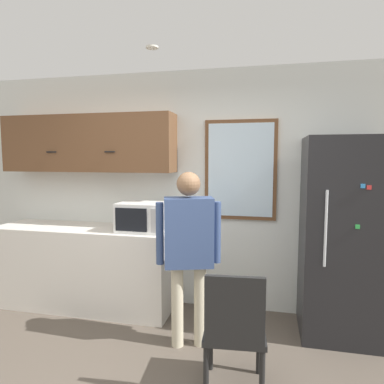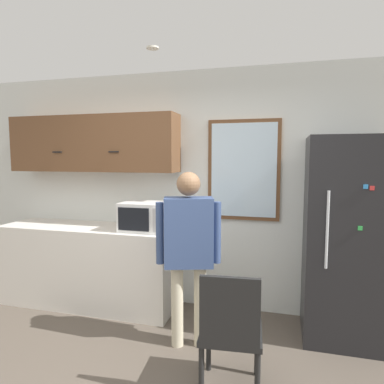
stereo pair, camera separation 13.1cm
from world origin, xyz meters
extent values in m
cube|color=silver|center=(0.00, 1.94, 1.35)|extent=(6.00, 0.06, 2.70)
cube|color=silver|center=(-1.17, 1.60, 0.47)|extent=(2.06, 0.63, 0.93)
cube|color=brown|center=(-1.17, 1.75, 1.89)|extent=(2.06, 0.34, 0.65)
cube|color=black|center=(-1.53, 1.57, 1.79)|extent=(0.12, 0.01, 0.01)
cube|color=black|center=(-0.81, 1.57, 1.79)|extent=(0.12, 0.01, 0.01)
cube|color=white|center=(-0.44, 1.55, 1.09)|extent=(0.49, 0.37, 0.31)
cube|color=black|center=(-0.49, 1.36, 1.09)|extent=(0.34, 0.01, 0.24)
cube|color=#B2B2B2|center=(-0.23, 1.36, 1.09)|extent=(0.07, 0.01, 0.25)
cylinder|color=beige|center=(0.11, 1.00, 0.38)|extent=(0.11, 0.11, 0.75)
cylinder|color=beige|center=(0.31, 1.06, 0.38)|extent=(0.11, 0.11, 0.75)
cube|color=#384C7A|center=(0.21, 1.03, 1.06)|extent=(0.48, 0.34, 0.62)
sphere|color=#8C6647|center=(0.21, 1.03, 1.50)|extent=(0.21, 0.21, 0.21)
cylinder|color=#384C7A|center=(-0.04, 0.95, 1.06)|extent=(0.07, 0.07, 0.56)
cylinder|color=#384C7A|center=(0.45, 1.11, 1.06)|extent=(0.07, 0.07, 0.56)
cube|color=#232326|center=(1.58, 1.56, 0.96)|extent=(0.72, 0.68, 1.92)
cylinder|color=silver|center=(1.39, 1.20, 1.12)|extent=(0.02, 0.02, 0.67)
cube|color=#338CDB|center=(1.67, 1.22, 1.49)|extent=(0.04, 0.01, 0.04)
cube|color=red|center=(1.72, 1.22, 1.48)|extent=(0.04, 0.01, 0.04)
cube|color=green|center=(1.64, 1.22, 1.14)|extent=(0.04, 0.01, 0.04)
cube|color=black|center=(0.67, 0.54, 0.44)|extent=(0.48, 0.48, 0.04)
cylinder|color=black|center=(0.85, 0.75, 0.21)|extent=(0.04, 0.04, 0.42)
cylinder|color=black|center=(0.46, 0.72, 0.21)|extent=(0.04, 0.04, 0.42)
cylinder|color=black|center=(0.88, 0.37, 0.21)|extent=(0.04, 0.04, 0.42)
cylinder|color=black|center=(0.50, 0.33, 0.21)|extent=(0.04, 0.04, 0.42)
cube|color=black|center=(0.69, 0.34, 0.70)|extent=(0.41, 0.08, 0.47)
cube|color=brown|center=(0.59, 1.90, 1.59)|extent=(0.79, 0.04, 1.10)
cube|color=silver|center=(0.59, 1.88, 1.59)|extent=(0.71, 0.01, 1.02)
cylinder|color=white|center=(-0.12, 1.02, 2.68)|extent=(0.11, 0.11, 0.01)
camera|label=1|loc=(0.90, -1.89, 1.73)|focal=32.00mm
camera|label=2|loc=(1.03, -1.86, 1.73)|focal=32.00mm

